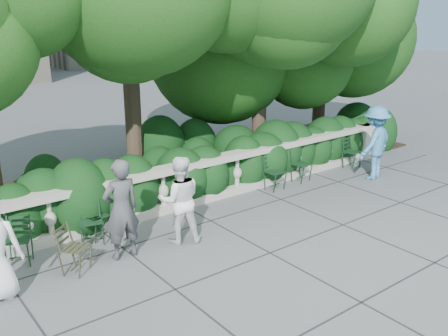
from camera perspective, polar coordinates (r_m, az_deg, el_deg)
ground at (r=10.06m, az=3.50°, el=-6.81°), size 90.00×90.00×0.00m
balustrade at (r=11.20m, az=-2.50°, el=-1.52°), size 12.00×0.44×1.00m
shrub_hedge at (r=12.31m, az=-5.70°, el=-2.20°), size 15.00×2.60×1.70m
tree_canopy at (r=12.12m, az=-3.93°, el=16.67°), size 15.04×6.52×6.78m
chair_a at (r=9.26m, az=-22.34°, el=-10.50°), size 0.61×0.63×0.84m
chair_b at (r=9.81m, az=-13.66°, el=-7.99°), size 0.56×0.59×0.84m
chair_c at (r=9.58m, az=-14.60°, el=-8.72°), size 0.55×0.58×0.84m
chair_d at (r=12.74m, az=9.26°, el=-1.65°), size 0.51×0.54×0.84m
chair_e at (r=12.06m, az=6.27°, el=-2.64°), size 0.47×0.50×0.84m
chair_f at (r=14.14m, az=14.81°, el=-0.07°), size 0.50×0.53×0.84m
chair_weathered at (r=8.74m, az=-15.59°, el=-11.50°), size 0.64×0.65×0.84m
person_woman_grey at (r=8.74m, az=-11.66°, el=-4.66°), size 0.66×0.44×1.79m
person_casual_man at (r=9.21m, az=-5.08°, el=-3.65°), size 0.99×0.90×1.66m
person_older_blue at (r=13.21m, az=16.86°, el=2.78°), size 1.32×0.89×1.89m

